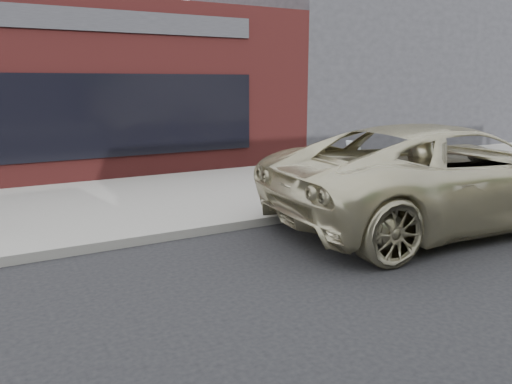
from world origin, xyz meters
name	(u,v)px	position (x,y,z in m)	size (l,w,h in m)	color
ground	(403,331)	(0.00, 0.00, 0.00)	(120.00, 120.00, 0.00)	black
near_sidewalk	(172,194)	(0.00, 7.00, 0.07)	(44.00, 6.00, 0.15)	gray
storefront	(33,90)	(-2.00, 13.98, 2.25)	(14.00, 10.07, 4.50)	#561D1C
neighbour_building	(338,70)	(10.00, 14.00, 3.00)	(10.00, 10.00, 6.00)	#29292E
motorcycle	(325,187)	(1.86, 3.85, 0.61)	(2.22, 0.93, 1.41)	black
minivan	(443,175)	(3.50, 2.60, 0.90)	(2.97, 6.44, 1.79)	#C2BB97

